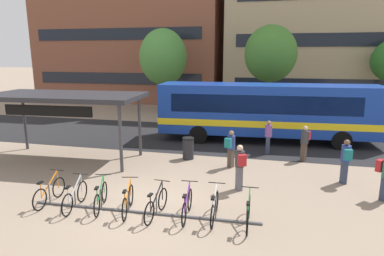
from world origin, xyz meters
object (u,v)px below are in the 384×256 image
(commuter_teal_pack_3, at_px, (346,159))
(parked_bicycle_silver_1, at_px, (75,197))
(trash_bin, at_px, (188,148))
(commuter_red_pack_4, at_px, (305,141))
(transit_shelter, at_px, (64,98))
(commuter_red_pack_5, at_px, (240,165))
(parked_bicycle_white_6, at_px, (214,208))
(parked_bicycle_orange_0, at_px, (50,192))
(parked_bicycle_green_2, at_px, (101,198))
(city_bus, at_px, (269,110))
(parked_bicycle_purple_5, at_px, (187,206))
(commuter_grey_pack_0, at_px, (268,135))
(commuter_teal_pack_1, at_px, (231,147))
(parked_bicycle_black_4, at_px, (156,205))
(parked_bicycle_green_7, at_px, (248,213))
(street_tree_0, at_px, (163,57))
(parked_bicycle_orange_3, at_px, (128,201))
(street_tree_1, at_px, (271,54))

(commuter_teal_pack_3, bearing_deg, parked_bicycle_silver_1, 111.10)
(trash_bin, bearing_deg, commuter_red_pack_4, 10.06)
(transit_shelter, xyz_separation_m, commuter_red_pack_5, (8.10, -1.82, -1.91))
(parked_bicycle_white_6, xyz_separation_m, transit_shelter, (-7.59, 4.21, 2.51))
(parked_bicycle_orange_0, distance_m, parked_bicycle_green_2, 1.85)
(city_bus, xyz_separation_m, parked_bicycle_purple_5, (-2.25, -9.85, -1.39))
(parked_bicycle_silver_1, distance_m, commuter_grey_pack_0, 9.61)
(parked_bicycle_purple_5, relative_size, commuter_teal_pack_1, 1.05)
(commuter_teal_pack_3, bearing_deg, parked_bicycle_purple_5, 123.31)
(parked_bicycle_green_2, xyz_separation_m, parked_bicycle_black_4, (1.88, -0.09, 0.00))
(parked_bicycle_green_7, bearing_deg, parked_bicycle_white_6, 82.30)
(parked_bicycle_green_7, bearing_deg, street_tree_0, 23.84)
(parked_bicycle_orange_0, distance_m, commuter_grey_pack_0, 10.17)
(parked_bicycle_orange_3, distance_m, parked_bicycle_purple_5, 1.86)
(parked_bicycle_silver_1, xyz_separation_m, parked_bicycle_green_7, (5.45, 0.13, 0.00))
(commuter_teal_pack_3, xyz_separation_m, commuter_red_pack_4, (-1.23, 2.56, -0.04))
(commuter_teal_pack_1, height_order, commuter_teal_pack_3, commuter_teal_pack_3)
(parked_bicycle_orange_0, bearing_deg, parked_bicycle_green_7, -91.37)
(city_bus, distance_m, commuter_teal_pack_3, 6.58)
(parked_bicycle_orange_0, distance_m, commuter_teal_pack_3, 10.62)
(parked_bicycle_black_4, relative_size, transit_shelter, 0.24)
(commuter_red_pack_4, bearing_deg, parked_bicycle_purple_5, -2.77)
(transit_shelter, relative_size, commuter_teal_pack_3, 4.14)
(city_bus, xyz_separation_m, transit_shelter, (-9.01, -5.59, 1.12))
(parked_bicycle_orange_0, relative_size, parked_bicycle_green_2, 1.03)
(parked_bicycle_orange_0, bearing_deg, parked_bicycle_silver_1, -99.15)
(commuter_grey_pack_0, distance_m, commuter_red_pack_4, 1.82)
(parked_bicycle_orange_3, bearing_deg, street_tree_1, -26.90)
(street_tree_0, bearing_deg, commuter_teal_pack_3, -49.87)
(parked_bicycle_white_6, distance_m, street_tree_1, 16.85)
(parked_bicycle_black_4, bearing_deg, commuter_grey_pack_0, -18.97)
(commuter_red_pack_5, bearing_deg, commuter_teal_pack_1, -9.23)
(commuter_teal_pack_1, distance_m, commuter_teal_pack_3, 4.50)
(parked_bicycle_purple_5, xyz_separation_m, parked_bicycle_green_7, (1.82, -0.07, 0.00))
(parked_bicycle_silver_1, relative_size, commuter_teal_pack_1, 1.05)
(commuter_grey_pack_0, distance_m, trash_bin, 4.05)
(parked_bicycle_white_6, relative_size, street_tree_0, 0.25)
(parked_bicycle_green_7, height_order, transit_shelter, transit_shelter)
(parked_bicycle_white_6, relative_size, commuter_red_pack_5, 1.02)
(parked_bicycle_green_2, relative_size, parked_bicycle_black_4, 0.97)
(city_bus, bearing_deg, transit_shelter, -151.49)
(parked_bicycle_white_6, bearing_deg, parked_bicycle_orange_3, 90.85)
(city_bus, xyz_separation_m, parked_bicycle_green_7, (-0.43, -9.92, -1.39))
(parked_bicycle_black_4, bearing_deg, street_tree_0, 21.32)
(commuter_teal_pack_3, relative_size, street_tree_0, 0.25)
(commuter_teal_pack_3, height_order, commuter_red_pack_4, commuter_teal_pack_3)
(parked_bicycle_black_4, height_order, commuter_red_pack_4, commuter_red_pack_4)
(parked_bicycle_orange_3, relative_size, commuter_grey_pack_0, 1.01)
(parked_bicycle_green_2, relative_size, parked_bicycle_white_6, 0.97)
(parked_bicycle_green_7, bearing_deg, trash_bin, 28.07)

